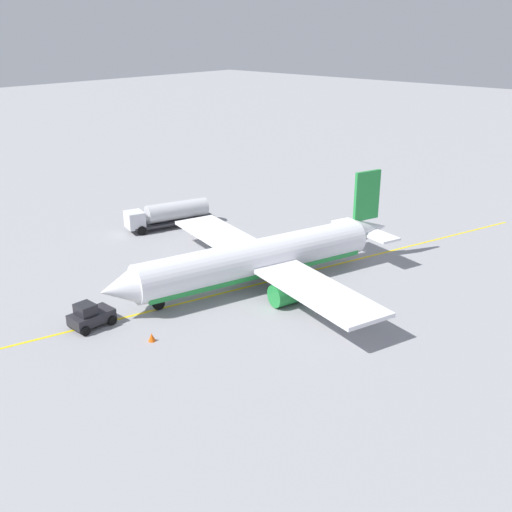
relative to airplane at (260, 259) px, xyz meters
name	(u,v)px	position (x,y,z in m)	size (l,w,h in m)	color
ground_plane	(256,285)	(0.49, -0.14, -2.62)	(400.00, 400.00, 0.00)	#939399
airplane	(260,259)	(0.00, 0.00, 0.00)	(31.67, 30.92, 9.59)	white
fuel_tanker	(169,214)	(-5.57, -20.10, -0.88)	(11.37, 5.84, 3.15)	#2D2D33
pushback_tug	(90,316)	(16.25, -4.55, -1.61)	(3.62, 2.33, 2.20)	#232328
refueling_worker	(203,229)	(-6.24, -14.72, -1.80)	(0.61, 0.63, 1.71)	navy
safety_cone_nose	(152,337)	(14.40, 1.20, -2.28)	(0.61, 0.61, 0.68)	#F2590F
taxi_line_marking	(256,285)	(0.49, -0.14, -2.61)	(75.02, 0.30, 0.01)	yellow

